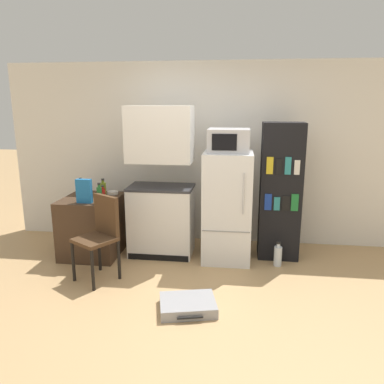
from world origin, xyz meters
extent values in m
plane|color=tan|center=(0.00, 0.00, 0.00)|extent=(24.00, 24.00, 0.00)
cube|color=white|center=(0.20, 2.00, 1.28)|extent=(6.40, 0.10, 2.56)
cube|color=#422D1E|center=(-1.54, 1.21, 0.39)|extent=(0.72, 0.79, 0.78)
cube|color=white|center=(-0.63, 1.34, 0.45)|extent=(0.83, 0.53, 0.90)
cube|color=#333338|center=(-0.63, 1.34, 0.92)|extent=(0.85, 0.54, 0.03)
cube|color=white|center=(-0.63, 1.34, 1.61)|extent=(0.83, 0.45, 0.71)
cube|color=black|center=(-0.63, 1.07, 0.04)|extent=(0.80, 0.01, 0.08)
cube|color=white|center=(0.25, 1.28, 0.70)|extent=(0.61, 0.64, 1.40)
cube|color=gray|center=(0.25, 0.96, 0.48)|extent=(0.59, 0.01, 0.01)
cylinder|color=silver|center=(0.45, 0.95, 0.96)|extent=(0.02, 0.02, 0.49)
cube|color=#B7B7BC|center=(0.25, 1.28, 1.55)|extent=(0.51, 0.43, 0.29)
cube|color=black|center=(0.20, 1.06, 1.55)|extent=(0.29, 0.01, 0.19)
cube|color=black|center=(0.92, 1.43, 0.88)|extent=(0.52, 0.35, 1.77)
cube|color=#193899|center=(0.76, 1.24, 0.79)|extent=(0.09, 0.01, 0.21)
cube|color=teal|center=(0.87, 1.24, 0.77)|extent=(0.07, 0.01, 0.17)
cube|color=black|center=(0.97, 1.24, 0.78)|extent=(0.09, 0.01, 0.19)
cube|color=#1E7033|center=(1.08, 1.24, 0.79)|extent=(0.09, 0.01, 0.22)
cube|color=gold|center=(0.76, 1.24, 1.25)|extent=(0.08, 0.01, 0.21)
cube|color=black|center=(0.87, 1.24, 1.24)|extent=(0.07, 0.01, 0.19)
cube|color=teal|center=(0.97, 1.24, 1.25)|extent=(0.07, 0.01, 0.21)
cube|color=silver|center=(1.08, 1.24, 1.24)|extent=(0.07, 0.01, 0.18)
cylinder|color=white|center=(-1.80, 1.49, 0.86)|extent=(0.07, 0.07, 0.16)
cylinder|color=white|center=(-1.80, 1.49, 0.95)|extent=(0.03, 0.03, 0.03)
cylinder|color=black|center=(-1.80, 1.49, 0.98)|extent=(0.04, 0.04, 0.02)
cylinder|color=#566619|center=(-1.38, 1.24, 0.88)|extent=(0.08, 0.08, 0.19)
cylinder|color=#566619|center=(-1.38, 1.24, 1.00)|extent=(0.03, 0.03, 0.03)
cylinder|color=black|center=(-1.38, 1.24, 1.02)|extent=(0.04, 0.04, 0.02)
cylinder|color=#1E6028|center=(-1.33, 0.96, 0.88)|extent=(0.06, 0.06, 0.20)
cylinder|color=#1E6028|center=(-1.33, 0.96, 1.00)|extent=(0.03, 0.03, 0.04)
cylinder|color=black|center=(-1.33, 0.96, 1.03)|extent=(0.03, 0.03, 0.02)
cylinder|color=#AD1914|center=(-1.33, 1.09, 0.86)|extent=(0.06, 0.06, 0.15)
cylinder|color=#AD1914|center=(-1.33, 1.09, 0.95)|extent=(0.03, 0.03, 0.03)
cylinder|color=black|center=(-1.33, 1.09, 0.97)|extent=(0.03, 0.03, 0.02)
cylinder|color=silver|center=(-1.32, 1.43, 0.80)|extent=(0.14, 0.14, 0.04)
cube|color=#1E66A8|center=(-1.52, 0.94, 0.93)|extent=(0.19, 0.07, 0.30)
cylinder|color=black|center=(-1.46, 0.40, 0.23)|extent=(0.04, 0.04, 0.47)
cylinder|color=black|center=(-1.15, 0.20, 0.23)|extent=(0.04, 0.04, 0.47)
cylinder|color=black|center=(-1.27, 0.70, 0.23)|extent=(0.04, 0.04, 0.47)
cylinder|color=black|center=(-0.96, 0.51, 0.23)|extent=(0.04, 0.04, 0.47)
cube|color=#4C331E|center=(-1.21, 0.45, 0.49)|extent=(0.55, 0.55, 0.04)
cube|color=#4C331E|center=(-1.12, 0.61, 0.74)|extent=(0.35, 0.24, 0.46)
cube|color=#99999E|center=(-0.08, -0.06, 0.05)|extent=(0.63, 0.53, 0.11)
cylinder|color=black|center=(-0.02, -0.28, 0.05)|extent=(0.24, 0.08, 0.02)
cylinder|color=silver|center=(0.90, 1.12, 0.12)|extent=(0.10, 0.10, 0.25)
cylinder|color=silver|center=(0.90, 1.12, 0.27)|extent=(0.04, 0.04, 0.04)
cylinder|color=black|center=(0.90, 1.12, 0.31)|extent=(0.05, 0.05, 0.03)
camera|label=1|loc=(0.39, -3.36, 1.99)|focal=35.00mm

